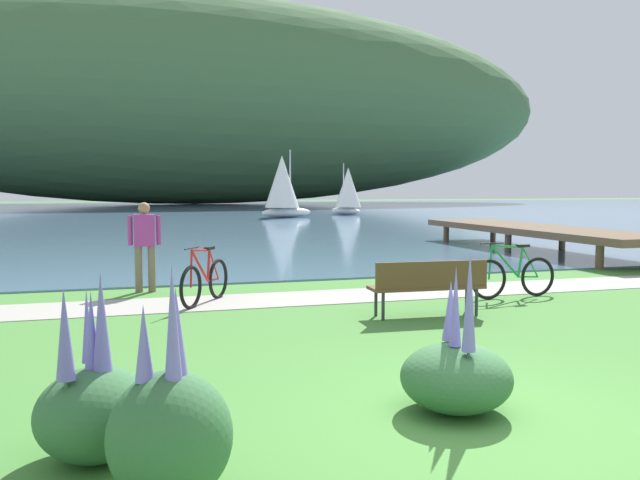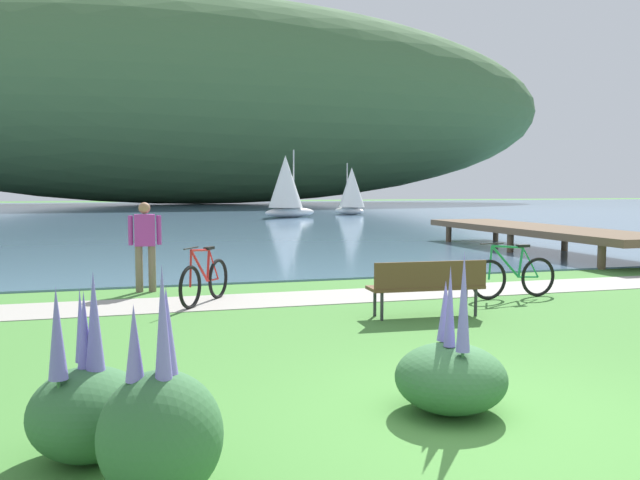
{
  "view_description": "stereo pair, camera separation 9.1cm",
  "coord_description": "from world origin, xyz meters",
  "px_view_note": "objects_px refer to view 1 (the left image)",
  "views": [
    {
      "loc": [
        -3.01,
        -4.73,
        1.98
      ],
      "look_at": [
        0.46,
        6.99,
        1.0
      ],
      "focal_mm": 36.56,
      "sensor_mm": 36.0,
      "label": 1
    },
    {
      "loc": [
        -2.92,
        -4.76,
        1.98
      ],
      "look_at": [
        0.46,
        6.99,
        1.0
      ],
      "focal_mm": 36.56,
      "sensor_mm": 36.0,
      "label": 2
    }
  ],
  "objects_px": {
    "bicycle_leaning_near_bench": "(205,281)",
    "bicycle_beside_path": "(513,276)",
    "person_at_shoreline": "(145,241)",
    "park_bench_near_camera": "(429,283)",
    "sailboat_nearest_to_shore": "(283,186)",
    "sailboat_mid_bay": "(348,190)"
  },
  "relations": [
    {
      "from": "bicycle_leaning_near_bench",
      "to": "bicycle_beside_path",
      "type": "bearing_deg",
      "value": -10.18
    },
    {
      "from": "bicycle_beside_path",
      "to": "person_at_shoreline",
      "type": "bearing_deg",
      "value": 157.95
    },
    {
      "from": "park_bench_near_camera",
      "to": "sailboat_nearest_to_shore",
      "type": "xyz_separation_m",
      "value": [
        5.38,
        32.69,
        1.61
      ]
    },
    {
      "from": "bicycle_beside_path",
      "to": "person_at_shoreline",
      "type": "height_order",
      "value": "person_at_shoreline"
    },
    {
      "from": "bicycle_leaning_near_bench",
      "to": "sailboat_mid_bay",
      "type": "distance_m",
      "value": 36.5
    },
    {
      "from": "sailboat_mid_bay",
      "to": "park_bench_near_camera",
      "type": "bearing_deg",
      "value": -107.02
    },
    {
      "from": "park_bench_near_camera",
      "to": "bicycle_beside_path",
      "type": "height_order",
      "value": "bicycle_beside_path"
    },
    {
      "from": "bicycle_leaning_near_bench",
      "to": "sailboat_mid_bay",
      "type": "bearing_deg",
      "value": 67.25
    },
    {
      "from": "park_bench_near_camera",
      "to": "bicycle_leaning_near_bench",
      "type": "height_order",
      "value": "bicycle_leaning_near_bench"
    },
    {
      "from": "bicycle_beside_path",
      "to": "sailboat_mid_bay",
      "type": "bearing_deg",
      "value": 75.88
    },
    {
      "from": "bicycle_beside_path",
      "to": "sailboat_nearest_to_shore",
      "type": "distance_m",
      "value": 31.75
    },
    {
      "from": "person_at_shoreline",
      "to": "sailboat_nearest_to_shore",
      "type": "bearing_deg",
      "value": 71.87
    },
    {
      "from": "park_bench_near_camera",
      "to": "sailboat_mid_bay",
      "type": "bearing_deg",
      "value": 72.98
    },
    {
      "from": "park_bench_near_camera",
      "to": "person_at_shoreline",
      "type": "xyz_separation_m",
      "value": [
        -4.11,
        3.71,
        0.46
      ]
    },
    {
      "from": "bicycle_leaning_near_bench",
      "to": "sailboat_nearest_to_shore",
      "type": "height_order",
      "value": "sailboat_nearest_to_shore"
    },
    {
      "from": "bicycle_leaning_near_bench",
      "to": "person_at_shoreline",
      "type": "height_order",
      "value": "person_at_shoreline"
    },
    {
      "from": "bicycle_beside_path",
      "to": "sailboat_nearest_to_shore",
      "type": "xyz_separation_m",
      "value": [
        3.15,
        31.55,
        1.73
      ]
    },
    {
      "from": "park_bench_near_camera",
      "to": "person_at_shoreline",
      "type": "bearing_deg",
      "value": 137.92
    },
    {
      "from": "bicycle_leaning_near_bench",
      "to": "person_at_shoreline",
      "type": "distance_m",
      "value": 1.95
    },
    {
      "from": "park_bench_near_camera",
      "to": "sailboat_nearest_to_shore",
      "type": "bearing_deg",
      "value": 80.65
    },
    {
      "from": "bicycle_leaning_near_bench",
      "to": "bicycle_beside_path",
      "type": "relative_size",
      "value": 0.86
    },
    {
      "from": "park_bench_near_camera",
      "to": "bicycle_leaning_near_bench",
      "type": "bearing_deg",
      "value": 146.29
    }
  ]
}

